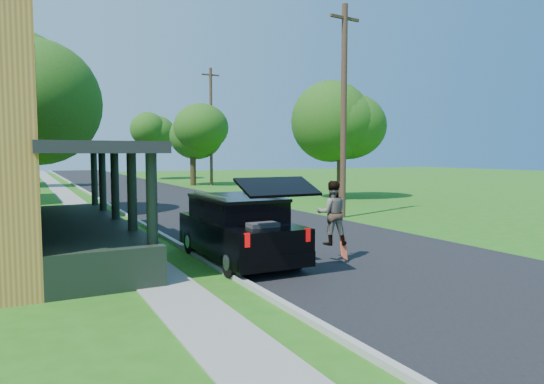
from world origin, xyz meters
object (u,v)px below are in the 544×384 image
black_suv (239,228)px  skateboarder (332,213)px  utility_pole_near (344,109)px  tree_right_near (341,124)px

black_suv → skateboarder: size_ratio=2.93×
black_suv → skateboarder: black_suv is taller
black_suv → utility_pole_near: utility_pole_near is taller
utility_pole_near → skateboarder: bearing=-133.6°
skateboarder → utility_pole_near: utility_pole_near is taller
skateboarder → utility_pole_near: (5.50, 7.15, 3.54)m
skateboarder → tree_right_near: bearing=-104.5°
black_suv → skateboarder: 2.51m
tree_right_near → utility_pole_near: size_ratio=0.80×
black_suv → tree_right_near: 18.51m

